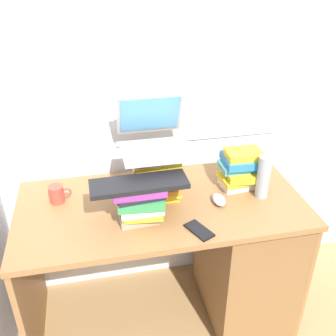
{
  "coord_description": "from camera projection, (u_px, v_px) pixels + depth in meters",
  "views": [
    {
      "loc": [
        -0.29,
        -1.51,
        1.84
      ],
      "look_at": [
        0.03,
        0.01,
        0.96
      ],
      "focal_mm": 41.5,
      "sensor_mm": 36.0,
      "label": 1
    }
  ],
  "objects": [
    {
      "name": "book_stack_side",
      "position": [
        243.0,
        169.0,
        1.95
      ],
      "size": [
        0.23,
        0.2,
        0.2
      ],
      "color": "white",
      "rests_on": "desk"
    },
    {
      "name": "desk",
      "position": [
        227.0,
        252.0,
        2.08
      ],
      "size": [
        1.37,
        0.67,
        0.78
      ],
      "color": "olive",
      "rests_on": "ground"
    },
    {
      "name": "water_bottle",
      "position": [
        263.0,
        177.0,
        1.86
      ],
      "size": [
        0.06,
        0.06,
        0.22
      ],
      "primitive_type": "cylinder",
      "color": "#999EA5",
      "rests_on": "desk"
    },
    {
      "name": "ground_plane",
      "position": [
        163.0,
        313.0,
        2.25
      ],
      "size": [
        6.0,
        6.0,
        0.0
      ],
      "primitive_type": "plane",
      "color": "#9E7A4C"
    },
    {
      "name": "wall_back",
      "position": [
        147.0,
        73.0,
        1.93
      ],
      "size": [
        6.0,
        0.06,
        2.6
      ],
      "color": "silver",
      "rests_on": "ground"
    },
    {
      "name": "computer_mouse",
      "position": [
        219.0,
        200.0,
        1.85
      ],
      "size": [
        0.06,
        0.1,
        0.04
      ],
      "primitive_type": "ellipsoid",
      "color": "#A5A8AD",
      "rests_on": "desk"
    },
    {
      "name": "keyboard",
      "position": [
        139.0,
        184.0,
        1.66
      ],
      "size": [
        0.42,
        0.15,
        0.02
      ],
      "primitive_type": "cube",
      "rotation": [
        0.0,
        0.0,
        0.02
      ],
      "color": "black",
      "rests_on": "book_stack_keyboard_riser"
    },
    {
      "name": "book_stack_keyboard_riser",
      "position": [
        140.0,
        203.0,
        1.7
      ],
      "size": [
        0.23,
        0.16,
        0.18
      ],
      "color": "gray",
      "rests_on": "desk"
    },
    {
      "name": "mug",
      "position": [
        57.0,
        194.0,
        1.85
      ],
      "size": [
        0.11,
        0.07,
        0.09
      ],
      "color": "#B23F33",
      "rests_on": "desk"
    },
    {
      "name": "book_stack_tall",
      "position": [
        156.0,
        175.0,
        1.85
      ],
      "size": [
        0.24,
        0.2,
        0.24
      ],
      "color": "yellow",
      "rests_on": "desk"
    },
    {
      "name": "laptop",
      "position": [
        154.0,
        136.0,
        1.82
      ],
      "size": [
        0.32,
        0.34,
        0.23
      ],
      "color": "#B7BABF",
      "rests_on": "book_stack_tall"
    },
    {
      "name": "cell_phone",
      "position": [
        199.0,
        230.0,
        1.67
      ],
      "size": [
        0.12,
        0.15,
        0.01
      ],
      "primitive_type": "cube",
      "rotation": [
        0.0,
        0.0,
        0.44
      ],
      "color": "black",
      "rests_on": "desk"
    }
  ]
}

